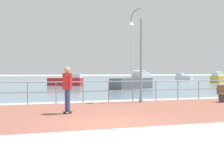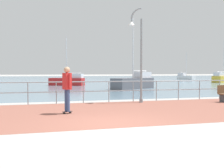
{
  "view_description": "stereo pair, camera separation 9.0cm",
  "coord_description": "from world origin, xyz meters",
  "views": [
    {
      "loc": [
        -2.32,
        -7.98,
        1.65
      ],
      "look_at": [
        0.93,
        3.58,
        1.1
      ],
      "focal_mm": 42.8,
      "sensor_mm": 36.0,
      "label": 1
    },
    {
      "loc": [
        -2.24,
        -8.01,
        1.65
      ],
      "look_at": [
        0.93,
        3.58,
        1.1
      ],
      "focal_mm": 42.8,
      "sensor_mm": 36.0,
      "label": 2
    }
  ],
  "objects": [
    {
      "name": "harbor_water",
      "position": [
        0.0,
        50.96,
        0.0
      ],
      "size": [
        180.0,
        88.0,
        0.0
      ],
      "primitive_type": "cube",
      "color": "#6B899E",
      "rests_on": "ground"
    },
    {
      "name": "waterfront_railing",
      "position": [
        -0.0,
        5.96,
        0.79
      ],
      "size": [
        25.25,
        0.06,
        1.15
      ],
      "color": "#8C99A3",
      "rests_on": "ground"
    },
    {
      "name": "sailboat_white",
      "position": [
        1.09,
        24.42,
        0.56
      ],
      "size": [
        4.3,
        3.11,
        5.87
      ],
      "color": "#B21E1E",
      "rests_on": "ground"
    },
    {
      "name": "lamppost",
      "position": [
        2.89,
        5.45,
        2.8
      ],
      "size": [
        0.74,
        0.56,
        5.06
      ],
      "color": "gray",
      "rests_on": "ground"
    },
    {
      "name": "sailboat_ivory",
      "position": [
        27.81,
        42.58,
        0.55
      ],
      "size": [
        2.51,
        4.28,
        5.75
      ],
      "color": "white",
      "rests_on": "ground"
    },
    {
      "name": "skateboarder",
      "position": [
        -1.19,
        2.54,
        1.12
      ],
      "size": [
        0.41,
        0.54,
        1.85
      ],
      "color": "black",
      "rests_on": "ground"
    },
    {
      "name": "brick_paving",
      "position": [
        0.0,
        2.68,
        0.0
      ],
      "size": [
        28.0,
        6.56,
        0.01
      ],
      "primitive_type": "cube",
      "color": "#935647",
      "rests_on": "ground"
    },
    {
      "name": "sailboat_gray",
      "position": [
        25.16,
        27.17,
        0.63
      ],
      "size": [
        4.84,
        3.28,
        6.55
      ],
      "color": "gold",
      "rests_on": "ground"
    },
    {
      "name": "ground",
      "position": [
        0.0,
        40.0,
        0.0
      ],
      "size": [
        220.0,
        220.0,
        0.0
      ],
      "primitive_type": "plane",
      "color": "#ADAAA5"
    },
    {
      "name": "sailboat_navy",
      "position": [
        6.69,
        16.5,
        0.65
      ],
      "size": [
        4.95,
        3.84,
        6.85
      ],
      "color": "#595960",
      "rests_on": "ground"
    }
  ]
}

